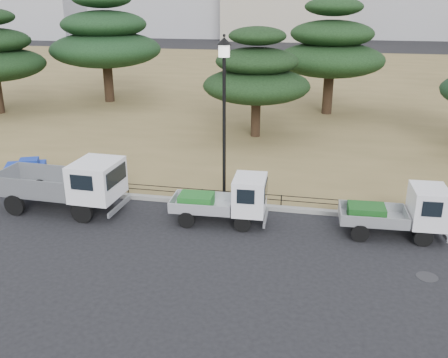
% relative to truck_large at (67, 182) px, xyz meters
% --- Properties ---
extents(ground, '(220.00, 220.00, 0.00)m').
position_rel_truck_large_xyz_m(ground, '(5.59, -1.02, -1.10)').
color(ground, black).
extents(lawn, '(120.00, 56.00, 0.15)m').
position_rel_truck_large_xyz_m(lawn, '(5.59, 29.58, -1.02)').
color(lawn, olive).
rests_on(lawn, ground).
extents(curb, '(120.00, 0.25, 0.16)m').
position_rel_truck_large_xyz_m(curb, '(5.59, 1.58, -1.02)').
color(curb, gray).
rests_on(curb, ground).
extents(truck_large, '(4.59, 1.97, 1.98)m').
position_rel_truck_large_xyz_m(truck_large, '(0.00, 0.00, 0.00)').
color(truck_large, black).
rests_on(truck_large, ground).
extents(truck_kei_front, '(3.30, 1.53, 1.71)m').
position_rel_truck_large_xyz_m(truck_kei_front, '(5.85, 0.17, -0.25)').
color(truck_kei_front, black).
rests_on(truck_kei_front, ground).
extents(truck_kei_rear, '(3.35, 1.56, 1.72)m').
position_rel_truck_large_xyz_m(truck_kei_rear, '(11.57, 0.33, -0.24)').
color(truck_kei_rear, black).
rests_on(truck_kei_rear, ground).
extents(street_lamp, '(0.53, 0.53, 5.96)m').
position_rel_truck_large_xyz_m(street_lamp, '(5.41, 1.88, 3.08)').
color(street_lamp, black).
rests_on(street_lamp, lawn).
extents(pipe_fence, '(38.00, 0.04, 0.40)m').
position_rel_truck_large_xyz_m(pipe_fence, '(5.59, 1.73, -0.66)').
color(pipe_fence, black).
rests_on(pipe_fence, lawn).
extents(tarp_pile, '(1.88, 1.67, 1.03)m').
position_rel_truck_large_xyz_m(tarp_pile, '(-3.04, 2.13, -0.54)').
color(tarp_pile, '#1736B2').
rests_on(tarp_pile, lawn).
extents(manhole, '(0.60, 0.60, 0.01)m').
position_rel_truck_large_xyz_m(manhole, '(12.09, -2.22, -1.09)').
color(manhole, '#2D2D30').
rests_on(manhole, ground).
extents(pine_west_near, '(7.82, 7.82, 7.81)m').
position_rel_truck_large_xyz_m(pine_west_near, '(-6.72, 18.69, 3.56)').
color(pine_west_near, black).
rests_on(pine_west_near, lawn).
extents(pine_center_left, '(5.74, 5.74, 5.84)m').
position_rel_truck_large_xyz_m(pine_center_left, '(5.22, 11.20, 2.42)').
color(pine_center_left, black).
rests_on(pine_center_left, lawn).
extents(pine_center_right, '(6.85, 6.85, 7.26)m').
position_rel_truck_large_xyz_m(pine_center_right, '(8.99, 17.83, 3.26)').
color(pine_center_right, black).
rests_on(pine_center_right, lawn).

